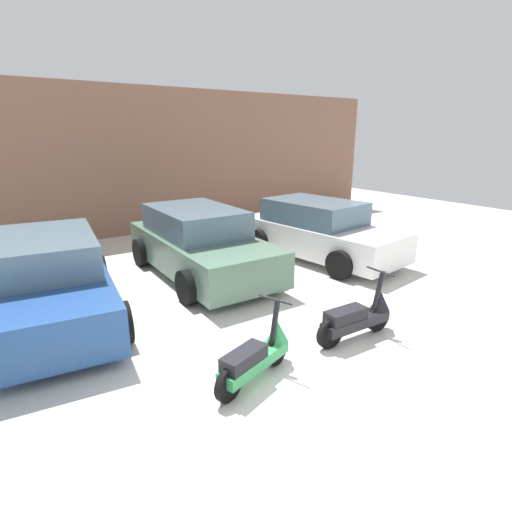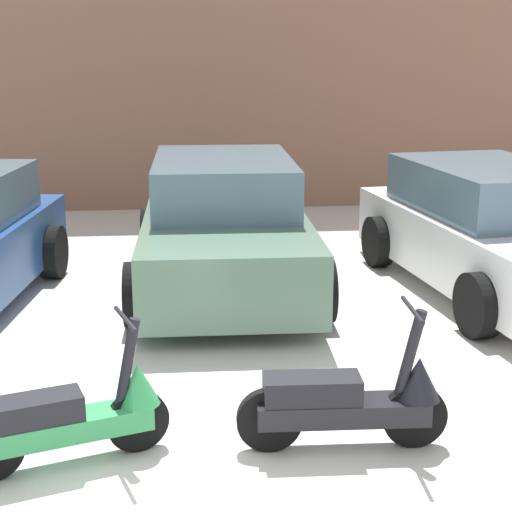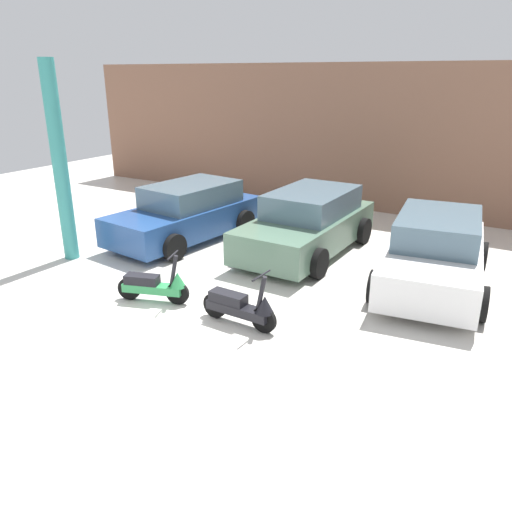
{
  "view_description": "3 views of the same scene",
  "coord_description": "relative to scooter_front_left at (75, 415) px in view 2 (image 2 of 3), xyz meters",
  "views": [
    {
      "loc": [
        -2.84,
        -2.83,
        2.87
      ],
      "look_at": [
        0.59,
        2.24,
        0.99
      ],
      "focal_mm": 28.0,
      "sensor_mm": 36.0,
      "label": 1
    },
    {
      "loc": [
        0.26,
        -3.96,
        2.59
      ],
      "look_at": [
        0.87,
        2.58,
        0.83
      ],
      "focal_mm": 55.0,
      "sensor_mm": 36.0,
      "label": 2
    },
    {
      "loc": [
        5.22,
        -5.44,
        3.87
      ],
      "look_at": [
        0.73,
        2.15,
        0.63
      ],
      "focal_mm": 35.0,
      "sensor_mm": 36.0,
      "label": 3
    }
  ],
  "objects": [
    {
      "name": "wall_back",
      "position": [
        0.46,
        8.15,
        1.75
      ],
      "size": [
        19.6,
        0.12,
        4.17
      ],
      "primitive_type": "cube",
      "color": "#845B47",
      "rests_on": "ground_plane"
    },
    {
      "name": "car_rear_right",
      "position": [
        4.06,
        3.36,
        0.32
      ],
      "size": [
        2.32,
        4.17,
        1.36
      ],
      "rotation": [
        0.0,
        0.0,
        -1.44
      ],
      "color": "white",
      "rests_on": "ground_plane"
    },
    {
      "name": "scooter_front_left",
      "position": [
        0.0,
        0.0,
        0.0
      ],
      "size": [
        1.3,
        0.66,
        0.94
      ],
      "rotation": [
        0.0,
        0.0,
        0.32
      ],
      "color": "black",
      "rests_on": "ground_plane"
    },
    {
      "name": "car_rear_center",
      "position": [
        1.16,
        3.86,
        0.34
      ],
      "size": [
        2.04,
        4.14,
        1.4
      ],
      "rotation": [
        0.0,
        0.0,
        -1.59
      ],
      "color": "#51705B",
      "rests_on": "ground_plane"
    },
    {
      "name": "scooter_front_right",
      "position": [
        1.79,
        0.03,
        0.01
      ],
      "size": [
        1.4,
        0.5,
        0.98
      ],
      "rotation": [
        0.0,
        0.0,
        -0.03
      ],
      "color": "black",
      "rests_on": "ground_plane"
    }
  ]
}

